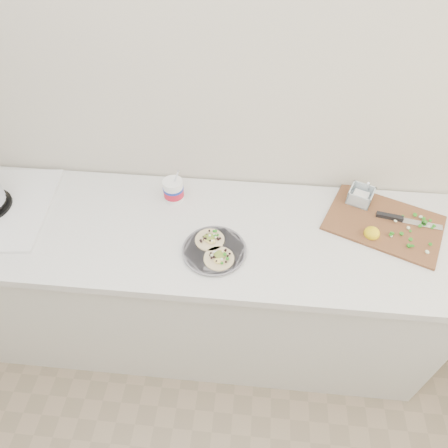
{
  "coord_description": "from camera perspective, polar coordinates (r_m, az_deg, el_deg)",
  "views": [
    {
      "loc": [
        0.31,
        0.29,
        2.15
      ],
      "look_at": [
        0.21,
        1.4,
        0.96
      ],
      "focal_mm": 32.0,
      "sensor_mm": 36.0,
      "label": 1
    }
  ],
  "objects": [
    {
      "name": "counter",
      "position": [
        2.07,
        -5.69,
        -8.63
      ],
      "size": [
        2.44,
        0.66,
        0.9
      ],
      "color": "silver",
      "rests_on": "ground"
    },
    {
      "name": "cutboard",
      "position": [
        1.84,
        21.8,
        0.72
      ],
      "size": [
        0.55,
        0.48,
        0.07
      ],
      "rotation": [
        0.0,
        0.0,
        -0.4
      ],
      "color": "brown",
      "rests_on": "counter"
    },
    {
      "name": "tub",
      "position": [
        1.79,
        -7.19,
        5.03
      ],
      "size": [
        0.09,
        0.09,
        0.21
      ],
      "rotation": [
        0.0,
        0.0,
        -0.09
      ],
      "color": "white",
      "rests_on": "counter"
    },
    {
      "name": "taco_plate",
      "position": [
        1.6,
        -1.41,
        -3.58
      ],
      "size": [
        0.26,
        0.26,
        0.04
      ],
      "rotation": [
        0.0,
        0.0,
        0.21
      ],
      "color": "slate",
      "rests_on": "counter"
    }
  ]
}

